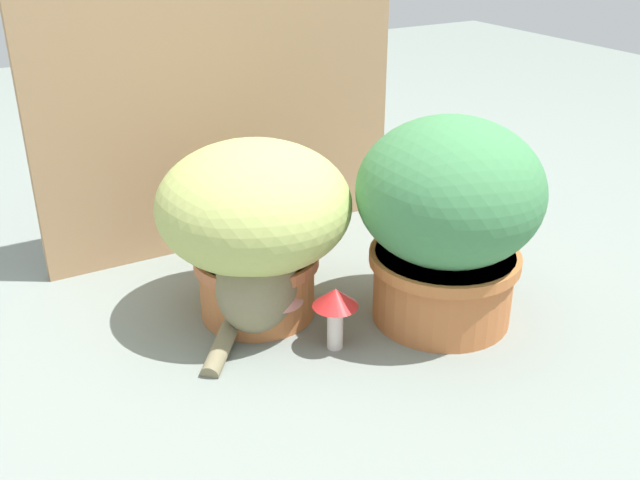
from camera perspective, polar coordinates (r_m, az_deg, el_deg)
ground_plane at (r=1.47m, az=-1.43°, el=-8.17°), size 6.00×6.00×0.00m
cardboard_backdrop at (r=1.77m, az=-7.72°, el=14.53°), size 0.92×0.03×0.97m
grass_planter at (r=1.48m, az=-5.11°, el=1.53°), size 0.39×0.39×0.37m
leafy_planter at (r=1.47m, az=9.92°, el=1.85°), size 0.37×0.37×0.43m
cat at (r=1.49m, az=-4.59°, el=-2.12°), size 0.33×0.31×0.32m
mushroom_ornament_pink at (r=1.47m, az=-3.27°, el=-4.50°), size 0.10×0.10×0.11m
mushroom_ornament_red at (r=1.41m, az=1.20°, el=-5.04°), size 0.09×0.09×0.13m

